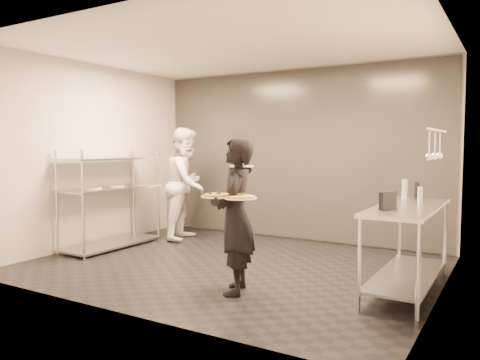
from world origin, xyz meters
The scene contains 13 objects.
room_shell centered at (0.00, 1.18, 1.40)m, with size 5.00×4.00×2.80m.
pass_rack centered at (-2.15, 0.00, 0.77)m, with size 0.60×1.60×1.50m.
prep_counter centered at (2.18, 0.00, 0.63)m, with size 0.60×1.80×0.92m.
utensil_rail centered at (2.43, 0.00, 1.55)m, with size 0.07×1.20×0.31m.
waiter centered at (0.64, -0.94, 0.82)m, with size 0.60×0.39×1.63m, color black.
chef centered at (-1.55, 1.10, 0.92)m, with size 0.89×0.70×1.84m, color white.
pizza_plate_near centered at (0.55, -1.15, 1.04)m, with size 0.34×0.34×0.05m.
pizza_plate_far centered at (0.80, -1.12, 1.04)m, with size 0.33×0.33×0.05m.
salad_plate centered at (0.56, -0.69, 1.34)m, with size 0.27×0.27×0.07m.
pos_monitor centered at (2.06, -0.39, 1.01)m, with size 0.05×0.24×0.18m, color black.
bottle_green centered at (2.00, 0.69, 1.03)m, with size 0.06×0.06×0.23m, color gray.
bottle_clear centered at (2.24, 0.33, 1.01)m, with size 0.05×0.05×0.18m, color gray.
bottle_dark centered at (2.12, 0.80, 1.02)m, with size 0.06×0.06×0.19m, color black.
Camera 1 is at (3.14, -5.07, 1.55)m, focal length 35.00 mm.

